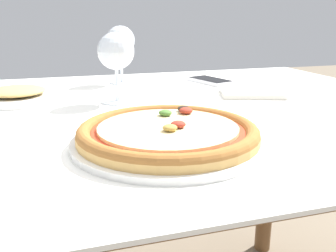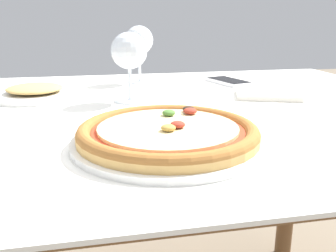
{
  "view_description": "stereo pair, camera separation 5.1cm",
  "coord_description": "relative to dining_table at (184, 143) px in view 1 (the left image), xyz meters",
  "views": [
    {
      "loc": [
        -0.27,
        -0.76,
        0.89
      ],
      "look_at": [
        -0.11,
        -0.24,
        0.73
      ],
      "focal_mm": 40.0,
      "sensor_mm": 36.0,
      "label": 1
    },
    {
      "loc": [
        -0.22,
        -0.77,
        0.89
      ],
      "look_at": [
        -0.11,
        -0.24,
        0.73
      ],
      "focal_mm": 40.0,
      "sensor_mm": 36.0,
      "label": 2
    }
  ],
  "objects": [
    {
      "name": "pizza_plate",
      "position": [
        -0.11,
        -0.24,
        0.11
      ],
      "size": [
        0.29,
        0.29,
        0.04
      ],
      "color": "white",
      "rests_on": "dining_table"
    },
    {
      "name": "wine_glass_far_left",
      "position": [
        -0.08,
        0.31,
        0.21
      ],
      "size": [
        0.08,
        0.08,
        0.16
      ],
      "color": "silver",
      "rests_on": "dining_table"
    },
    {
      "name": "side_plate",
      "position": [
        -0.36,
        0.17,
        0.1
      ],
      "size": [
        0.23,
        0.23,
        0.03
      ],
      "color": "white",
      "rests_on": "dining_table"
    },
    {
      "name": "napkin_folded",
      "position": [
        0.19,
        0.05,
        0.1
      ],
      "size": [
        0.18,
        0.15,
        0.01
      ],
      "color": "silver",
      "rests_on": "dining_table"
    },
    {
      "name": "wine_glass_far_right",
      "position": [
        -0.14,
        0.07,
        0.2
      ],
      "size": [
        0.08,
        0.08,
        0.16
      ],
      "color": "silver",
      "rests_on": "dining_table"
    },
    {
      "name": "cell_phone",
      "position": [
        0.17,
        0.25,
        0.09
      ],
      "size": [
        0.11,
        0.16,
        0.01
      ],
      "color": "white",
      "rests_on": "dining_table"
    },
    {
      "name": "dining_table",
      "position": [
        0.0,
        0.0,
        0.0
      ],
      "size": [
        1.15,
        0.95,
        0.7
      ],
      "color": "brown",
      "rests_on": "ground_plane"
    }
  ]
}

